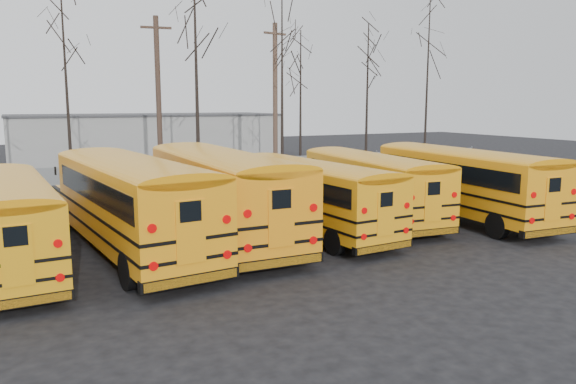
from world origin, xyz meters
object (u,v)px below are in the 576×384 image
bus_d (309,190)px  bus_c (220,187)px  bus_a (6,215)px  bus_b (129,196)px  utility_pole_right (275,99)px  bus_f (460,177)px  utility_pole_left (159,101)px  bus_e (369,180)px

bus_d → bus_c: bearing=166.9°
bus_a → bus_b: bearing=2.0°
utility_pole_right → bus_b: bearing=-144.0°
bus_d → bus_f: 7.26m
utility_pole_left → bus_d: bearing=-74.1°
bus_a → utility_pole_right: size_ratio=1.03×
bus_f → bus_c: bearing=177.4°
bus_b → bus_e: size_ratio=1.14×
bus_a → utility_pole_left: bearing=58.2°
bus_e → utility_pole_right: (2.41, 14.74, 3.57)m
bus_a → bus_f: 17.87m
utility_pole_right → bus_c: bearing=-136.6°
bus_a → bus_c: 7.21m
bus_b → bus_d: (6.89, -0.01, -0.26)m
bus_f → utility_pole_left: (-9.41, 15.47, 3.35)m
bus_b → bus_e: (10.46, 1.03, -0.23)m
bus_a → bus_f: bus_f is taller
bus_b → bus_c: (3.40, 0.53, 0.03)m
bus_e → utility_pole_left: bearing=118.0°
bus_c → utility_pole_left: (1.30, 14.31, 3.21)m
bus_e → utility_pole_right: size_ratio=1.04×
bus_d → bus_e: size_ratio=0.98×
utility_pole_right → bus_a: bearing=-150.7°
bus_a → bus_d: (10.64, 0.29, -0.02)m
bus_a → bus_e: 14.28m
bus_f → utility_pole_left: bearing=124.9°
bus_c → bus_a: bearing=-172.8°
bus_b → bus_f: bearing=-8.3°
utility_pole_left → utility_pole_right: utility_pole_right is taller
bus_b → utility_pole_left: 15.90m
bus_d → utility_pole_right: utility_pole_right is taller
bus_a → bus_b: 3.77m
bus_a → bus_e: bus_e is taller
bus_e → bus_f: size_ratio=0.94×
bus_a → utility_pole_left: 17.69m
bus_f → bus_d: bearing=178.6°
bus_e → utility_pole_left: (-5.76, 13.81, 3.47)m
bus_b → utility_pole_right: bearing=45.0°
bus_f → utility_pole_right: bearing=97.9°
utility_pole_right → bus_f: bearing=-100.4°
bus_c → utility_pole_left: size_ratio=1.21×
bus_e → bus_c: bearing=-170.6°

